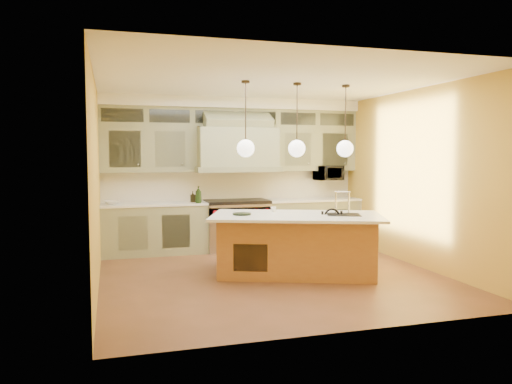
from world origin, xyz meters
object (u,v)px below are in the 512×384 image
object	(u,v)px
microwave	(328,173)
counter_stool	(334,238)
kitchen_island	(297,243)
range	(237,224)

from	to	relation	value
microwave	counter_stool	bearing A→B (deg)	-112.53
microwave	kitchen_island	bearing A→B (deg)	-124.49
range	kitchen_island	distance (m)	2.18
counter_stool	range	bearing A→B (deg)	117.79
counter_stool	microwave	distance (m)	2.87
kitchen_island	range	bearing A→B (deg)	121.44
kitchen_island	microwave	size ratio (longest dim) A/B	5.28
counter_stool	microwave	xyz separation A→B (m)	(1.05, 2.52, 0.88)
range	counter_stool	bearing A→B (deg)	-69.51
range	counter_stool	distance (m)	2.58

